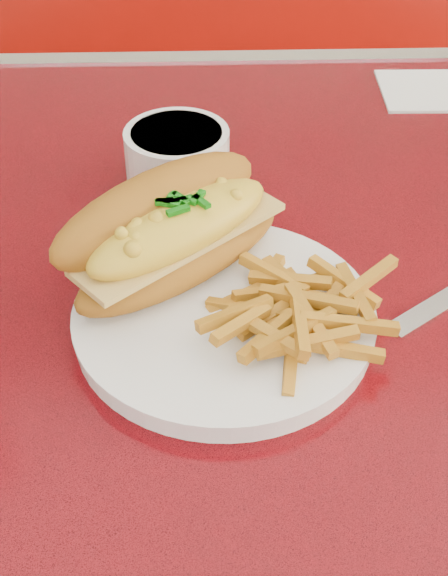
{
  "coord_description": "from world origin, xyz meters",
  "views": [
    {
      "loc": [
        -0.11,
        -0.55,
        1.2
      ],
      "look_at": [
        -0.1,
        -0.1,
        0.81
      ],
      "focal_mm": 50.0,
      "sensor_mm": 36.0,
      "label": 1
    }
  ],
  "objects_px": {
    "fork": "(266,262)",
    "booth_bench_far": "(258,196)",
    "dinner_plate": "(224,318)",
    "diner_table": "(318,378)",
    "gravy_ramekin": "(177,156)",
    "mac_hoagie": "(172,230)"
  },
  "relations": [
    {
      "from": "fork",
      "to": "booth_bench_far",
      "type": "bearing_deg",
      "value": -9.35
    },
    {
      "from": "dinner_plate",
      "to": "fork",
      "type": "xyz_separation_m",
      "value": [
        0.04,
        0.06,
        0.01
      ]
    },
    {
      "from": "diner_table",
      "to": "booth_bench_far",
      "type": "relative_size",
      "value": 1.03
    },
    {
      "from": "fork",
      "to": "dinner_plate",
      "type": "bearing_deg",
      "value": 143.32
    },
    {
      "from": "gravy_ramekin",
      "to": "diner_table",
      "type": "bearing_deg",
      "value": -40.01
    },
    {
      "from": "booth_bench_far",
      "to": "fork",
      "type": "height_order",
      "value": "booth_bench_far"
    },
    {
      "from": "fork",
      "to": "gravy_ramekin",
      "type": "height_order",
      "value": "gravy_ramekin"
    },
    {
      "from": "booth_bench_far",
      "to": "mac_hoagie",
      "type": "bearing_deg",
      "value": -99.17
    },
    {
      "from": "diner_table",
      "to": "booth_bench_far",
      "type": "distance_m",
      "value": 0.87
    },
    {
      "from": "mac_hoagie",
      "to": "fork",
      "type": "distance_m",
      "value": 0.08
    },
    {
      "from": "diner_table",
      "to": "fork",
      "type": "distance_m",
      "value": 0.19
    },
    {
      "from": "booth_bench_far",
      "to": "gravy_ramekin",
      "type": "xyz_separation_m",
      "value": [
        -0.14,
        -0.7,
        0.51
      ]
    },
    {
      "from": "diner_table",
      "to": "fork",
      "type": "xyz_separation_m",
      "value": [
        -0.06,
        -0.04,
        0.18
      ]
    },
    {
      "from": "dinner_plate",
      "to": "mac_hoagie",
      "type": "xyz_separation_m",
      "value": [
        -0.04,
        0.06,
        0.04
      ]
    },
    {
      "from": "dinner_plate",
      "to": "gravy_ramekin",
      "type": "distance_m",
      "value": 0.21
    },
    {
      "from": "booth_bench_far",
      "to": "dinner_plate",
      "type": "relative_size",
      "value": 4.21
    },
    {
      "from": "mac_hoagie",
      "to": "gravy_ramekin",
      "type": "distance_m",
      "value": 0.16
    },
    {
      "from": "diner_table",
      "to": "dinner_plate",
      "type": "height_order",
      "value": "dinner_plate"
    },
    {
      "from": "mac_hoagie",
      "to": "diner_table",
      "type": "bearing_deg",
      "value": -24.49
    },
    {
      "from": "gravy_ramekin",
      "to": "mac_hoagie",
      "type": "bearing_deg",
      "value": -90.47
    },
    {
      "from": "mac_hoagie",
      "to": "booth_bench_far",
      "type": "bearing_deg",
      "value": 40.13
    },
    {
      "from": "mac_hoagie",
      "to": "dinner_plate",
      "type": "bearing_deg",
      "value": -95.27
    }
  ]
}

